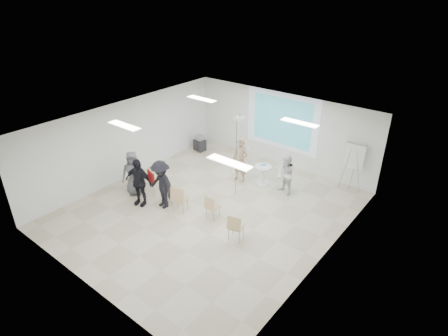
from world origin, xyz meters
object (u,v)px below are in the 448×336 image
Objects in this scene: audience_mid at (161,182)px; laptop at (171,189)px; audience_outer at (133,171)px; chair_center at (179,197)px; audience_left at (138,179)px; chair_left_inner at (169,189)px; player_left at (240,157)px; chair_left_mid at (154,179)px; av_cart at (200,144)px; chair_right_inner at (211,206)px; flipchart_easel at (355,156)px; pedestal_table at (263,174)px; chair_far_left at (139,172)px; player_right at (286,173)px; chair_right_far at (235,226)px.

laptop is at bearing 98.38° from audience_mid.
audience_outer is (-1.42, -0.01, -0.05)m from audience_mid.
audience_mid is (-0.69, -0.09, 0.39)m from chair_center.
audience_left is 1.01× the size of audience_mid.
player_left is at bearing 69.07° from chair_left_inner.
chair_left_inner is (0.89, -0.14, -0.00)m from chair_left_mid.
audience_outer is at bearing 137.63° from audience_left.
audience_left reaches higher than audience_outer.
chair_right_inner is at bearing -35.84° from av_cart.
flipchart_easel reaches higher than audience_outer.
audience_mid is at bearing -45.59° from audience_outer.
audience_outer is (-2.37, -3.11, -0.07)m from player_left.
pedestal_table is 1.04m from player_left.
chair_left_mid is 2.61m from chair_right_inner.
chair_right_inner is 1.73m from laptop.
av_cart is (-2.09, 4.20, -0.63)m from audience_mid.
chair_center is 4.96m from av_cart.
laptop is 0.61m from audience_mid.
chair_far_left is (-3.48, -2.94, 0.16)m from pedestal_table.
player_right reaches higher than chair_left_mid.
chair_right_inner is at bearing -124.52° from flipchart_easel.
pedestal_table is 3.55m from chair_right_far.
chair_center reaches higher than pedestal_table.
player_left reaches higher than laptop.
pedestal_table reaches higher than laptop.
chair_right_inner is 1.86m from audience_mid.
laptop is at bearing 29.92° from audience_left.
chair_far_left is 1.03× the size of chair_center.
audience_left reaches higher than pedestal_table.
chair_right_inner is 2.65m from audience_left.
chair_right_far is at bearing 10.11° from audience_mid.
chair_left_inner is 1.73m from chair_right_inner.
chair_right_far is 0.46× the size of audience_left.
chair_left_mid is at bearing -123.71° from player_right.
chair_center is (-2.10, -3.22, -0.26)m from player_right.
chair_right_far is 0.46× the size of audience_mid.
pedestal_table is 3.96m from av_cart.
audience_left reaches higher than av_cart.
chair_far_left is at bearing 159.73° from chair_right_far.
laptop is (1.70, -0.04, -0.08)m from chair_far_left.
chair_left_inner is at bearing -119.99° from pedestal_table.
flipchart_easel is (5.22, 5.38, 0.37)m from audience_left.
laptop is 0.18× the size of audience_mid.
player_right is at bearing 78.29° from chair_right_far.
pedestal_table is 0.81× the size of chair_far_left.
laptop is at bearing -15.35° from chair_far_left.
audience_outer reaches higher than chair_right_far.
player_left reaches higher than flipchart_easel.
pedestal_table is at bearing 26.27° from chair_far_left.
chair_left_inner is 1.50m from audience_outer.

